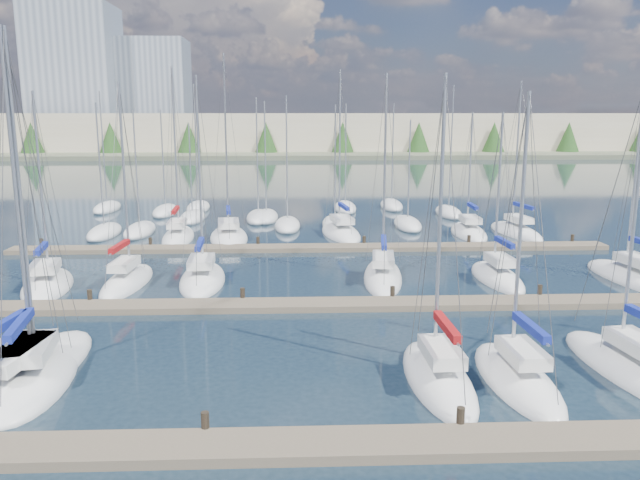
{
  "coord_description": "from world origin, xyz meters",
  "views": [
    {
      "loc": [
        -1.13,
        -15.03,
        9.9
      ],
      "look_at": [
        0.0,
        14.0,
        4.0
      ],
      "focal_mm": 35.0,
      "sensor_mm": 36.0,
      "label": 1
    }
  ],
  "objects_px": {
    "sailboat_m": "(633,278)",
    "sailboat_j": "(203,279)",
    "sailboat_b": "(21,378)",
    "sailboat_r": "(516,232)",
    "sailboat_n": "(178,237)",
    "sailboat_c": "(32,375)",
    "sailboat_e": "(517,379)",
    "sailboat_o": "(229,237)",
    "sailboat_p": "(341,232)",
    "sailboat_f": "(631,370)",
    "sailboat_h": "(48,285)",
    "sailboat_l": "(497,277)",
    "sailboat_d": "(438,378)",
    "sailboat_i": "(127,282)",
    "sailboat_q": "(469,232)",
    "sailboat_k": "(383,276)"
  },
  "relations": [
    {
      "from": "sailboat_m",
      "to": "sailboat_j",
      "type": "height_order",
      "value": "sailboat_j"
    },
    {
      "from": "sailboat_b",
      "to": "sailboat_r",
      "type": "bearing_deg",
      "value": 50.51
    },
    {
      "from": "sailboat_n",
      "to": "sailboat_r",
      "type": "distance_m",
      "value": 27.94
    },
    {
      "from": "sailboat_c",
      "to": "sailboat_r",
      "type": "xyz_separation_m",
      "value": [
        28.5,
        28.08,
        0.01
      ]
    },
    {
      "from": "sailboat_e",
      "to": "sailboat_n",
      "type": "bearing_deg",
      "value": 120.06
    },
    {
      "from": "sailboat_o",
      "to": "sailboat_r",
      "type": "bearing_deg",
      "value": -4.03
    },
    {
      "from": "sailboat_p",
      "to": "sailboat_f",
      "type": "distance_m",
      "value": 30.28
    },
    {
      "from": "sailboat_p",
      "to": "sailboat_o",
      "type": "bearing_deg",
      "value": -178.12
    },
    {
      "from": "sailboat_m",
      "to": "sailboat_h",
      "type": "height_order",
      "value": "sailboat_m"
    },
    {
      "from": "sailboat_e",
      "to": "sailboat_c",
      "type": "bearing_deg",
      "value": 174.33
    },
    {
      "from": "sailboat_l",
      "to": "sailboat_d",
      "type": "distance_m",
      "value": 15.94
    },
    {
      "from": "sailboat_i",
      "to": "sailboat_j",
      "type": "height_order",
      "value": "sailboat_j"
    },
    {
      "from": "sailboat_m",
      "to": "sailboat_h",
      "type": "relative_size",
      "value": 1.02
    },
    {
      "from": "sailboat_d",
      "to": "sailboat_b",
      "type": "distance_m",
      "value": 15.65
    },
    {
      "from": "sailboat_m",
      "to": "sailboat_e",
      "type": "distance_m",
      "value": 18.59
    },
    {
      "from": "sailboat_h",
      "to": "sailboat_o",
      "type": "height_order",
      "value": "sailboat_o"
    },
    {
      "from": "sailboat_f",
      "to": "sailboat_b",
      "type": "bearing_deg",
      "value": 173.18
    },
    {
      "from": "sailboat_r",
      "to": "sailboat_o",
      "type": "distance_m",
      "value": 23.89
    },
    {
      "from": "sailboat_m",
      "to": "sailboat_d",
      "type": "height_order",
      "value": "sailboat_m"
    },
    {
      "from": "sailboat_i",
      "to": "sailboat_f",
      "type": "relative_size",
      "value": 1.02
    },
    {
      "from": "sailboat_c",
      "to": "sailboat_d",
      "type": "xyz_separation_m",
      "value": [
        15.34,
        -0.9,
        0.01
      ]
    },
    {
      "from": "sailboat_o",
      "to": "sailboat_j",
      "type": "bearing_deg",
      "value": -97.87
    },
    {
      "from": "sailboat_r",
      "to": "sailboat_p",
      "type": "bearing_deg",
      "value": 170.59
    },
    {
      "from": "sailboat_b",
      "to": "sailboat_f",
      "type": "xyz_separation_m",
      "value": [
        23.28,
        -0.17,
        0.01
      ]
    },
    {
      "from": "sailboat_n",
      "to": "sailboat_o",
      "type": "xyz_separation_m",
      "value": [
        4.07,
        -0.07,
        -0.01
      ]
    },
    {
      "from": "sailboat_e",
      "to": "sailboat_n",
      "type": "height_order",
      "value": "sailboat_n"
    },
    {
      "from": "sailboat_q",
      "to": "sailboat_h",
      "type": "bearing_deg",
      "value": -149.85
    },
    {
      "from": "sailboat_k",
      "to": "sailboat_o",
      "type": "xyz_separation_m",
      "value": [
        -10.68,
        12.87,
        0.0
      ]
    },
    {
      "from": "sailboat_d",
      "to": "sailboat_r",
      "type": "height_order",
      "value": "sailboat_r"
    },
    {
      "from": "sailboat_p",
      "to": "sailboat_f",
      "type": "bearing_deg",
      "value": -80.04
    },
    {
      "from": "sailboat_e",
      "to": "sailboat_r",
      "type": "height_order",
      "value": "sailboat_r"
    },
    {
      "from": "sailboat_b",
      "to": "sailboat_q",
      "type": "bearing_deg",
      "value": 54.74
    },
    {
      "from": "sailboat_j",
      "to": "sailboat_n",
      "type": "bearing_deg",
      "value": 102.96
    },
    {
      "from": "sailboat_p",
      "to": "sailboat_j",
      "type": "bearing_deg",
      "value": -130.3
    },
    {
      "from": "sailboat_j",
      "to": "sailboat_c",
      "type": "bearing_deg",
      "value": -111.2
    },
    {
      "from": "sailboat_r",
      "to": "sailboat_o",
      "type": "bearing_deg",
      "value": 174.79
    },
    {
      "from": "sailboat_j",
      "to": "sailboat_r",
      "type": "bearing_deg",
      "value": 27.39
    },
    {
      "from": "sailboat_l",
      "to": "sailboat_n",
      "type": "height_order",
      "value": "sailboat_n"
    },
    {
      "from": "sailboat_i",
      "to": "sailboat_k",
      "type": "height_order",
      "value": "sailboat_k"
    },
    {
      "from": "sailboat_c",
      "to": "sailboat_h",
      "type": "height_order",
      "value": "sailboat_c"
    },
    {
      "from": "sailboat_h",
      "to": "sailboat_j",
      "type": "bearing_deg",
      "value": -5.09
    },
    {
      "from": "sailboat_p",
      "to": "sailboat_r",
      "type": "distance_m",
      "value": 14.7
    },
    {
      "from": "sailboat_j",
      "to": "sailboat_q",
      "type": "bearing_deg",
      "value": 32.04
    },
    {
      "from": "sailboat_i",
      "to": "sailboat_k",
      "type": "xyz_separation_m",
      "value": [
        15.23,
        0.71,
        -0.01
      ]
    },
    {
      "from": "sailboat_i",
      "to": "sailboat_f",
      "type": "bearing_deg",
      "value": -27.61
    },
    {
      "from": "sailboat_h",
      "to": "sailboat_p",
      "type": "bearing_deg",
      "value": 29.35
    },
    {
      "from": "sailboat_l",
      "to": "sailboat_d",
      "type": "bearing_deg",
      "value": -117.92
    },
    {
      "from": "sailboat_j",
      "to": "sailboat_r",
      "type": "relative_size",
      "value": 0.97
    },
    {
      "from": "sailboat_n",
      "to": "sailboat_f",
      "type": "distance_m",
      "value": 35.38
    },
    {
      "from": "sailboat_p",
      "to": "sailboat_h",
      "type": "bearing_deg",
      "value": -146.98
    }
  ]
}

